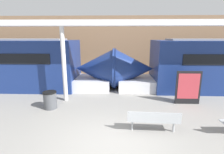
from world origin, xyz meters
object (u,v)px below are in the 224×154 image
at_px(bench_near, 153,119).
at_px(support_column_near, 64,65).
at_px(trash_bin, 50,100).
at_px(poster_board, 188,88).

distance_m(bench_near, support_column_near, 5.24).
xyz_separation_m(trash_bin, poster_board, (6.68, 0.80, 0.44)).
bearing_deg(trash_bin, poster_board, 6.84).
relative_size(bench_near, poster_board, 1.10).
bearing_deg(bench_near, support_column_near, 145.82).
bearing_deg(trash_bin, support_column_near, 68.81).
relative_size(bench_near, support_column_near, 0.48).
relative_size(poster_board, support_column_near, 0.44).
height_order(bench_near, trash_bin, trash_bin).
bearing_deg(bench_near, trash_bin, 159.13).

